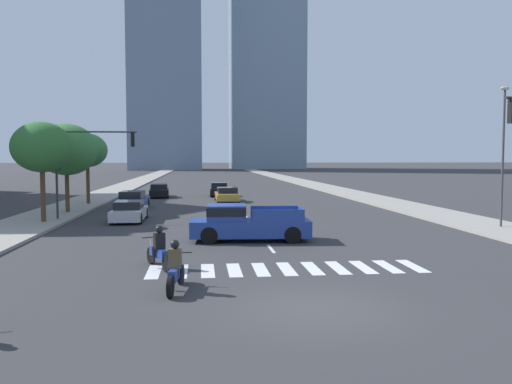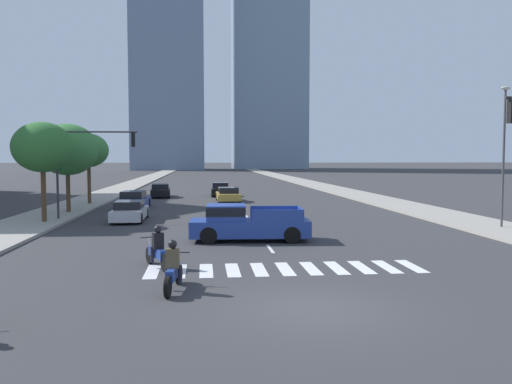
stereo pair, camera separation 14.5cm
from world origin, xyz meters
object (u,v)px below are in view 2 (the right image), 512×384
Objects in this scene: sedan_silver_2 at (130,212)px; street_lamp_east at (504,146)px; motorcycle_third at (173,271)px; pickup_truck at (244,223)px; sedan_black_3 at (160,191)px; sedan_black_0 at (220,190)px; motorcycle_trailing at (157,251)px; street_tree_third at (89,151)px; street_tree_nearest at (42,147)px; sedan_gold_4 at (228,195)px; traffic_signal_far at (88,154)px; sedan_blue_1 at (134,200)px; street_tree_second at (67,150)px.

sedan_silver_2 is 21.41m from street_lamp_east.
motorcycle_third is 0.48× the size of sedan_silver_2.
sedan_black_3 is (-6.00, 27.47, -0.21)m from pickup_truck.
motorcycle_trailing is at bearing 175.81° from sedan_black_0.
street_tree_third reaches higher than sedan_black_3.
street_tree_nearest is (-24.96, 4.81, -0.05)m from street_lamp_east.
street_lamp_east is (13.66, -19.43, 3.87)m from sedan_gold_4.
pickup_truck reaches higher than sedan_black_3.
street_tree_third is at bearing 145.90° from street_lamp_east.
street_lamp_east reaches higher than street_tree_third.
sedan_blue_1 is at bearing 77.35° from traffic_signal_far.
sedan_silver_2 is (-6.28, 8.21, -0.24)m from pickup_truck.
sedan_silver_2 is 0.80× the size of street_tree_nearest.
sedan_silver_2 is (-6.12, -20.21, -0.05)m from sedan_black_0.
sedan_blue_1 is 25.44m from street_lamp_east.
sedan_blue_1 is 8.04m from sedan_silver_2.
sedan_blue_1 reaches higher than sedan_silver_2.
motorcycle_third is at bearing -73.62° from street_tree_third.
sedan_silver_2 is at bearing 19.81° from motorcycle_third.
sedan_black_0 is at bearing -84.11° from sedan_black_3.
street_tree_second is at bearing -90.00° from street_tree_third.
motorcycle_third is 0.30× the size of street_lamp_east.
sedan_black_0 is at bearing -16.54° from sedan_silver_2.
sedan_black_3 is 0.64× the size of street_lamp_east.
sedan_black_3 is 8.44m from sedan_gold_4.
street_tree_nearest is at bearing 35.25° from motorcycle_third.
pickup_truck reaches higher than sedan_blue_1.
sedan_gold_4 is 0.77× the size of street_tree_nearest.
motorcycle_trailing and motorcycle_third have the same top height.
motorcycle_third is 17.42m from sedan_silver_2.
street_tree_third reaches higher than motorcycle_third.
street_lamp_east reaches higher than traffic_signal_far.
street_tree_nearest is (-5.00, -20.23, 3.81)m from sedan_black_3.
traffic_signal_far reaches higher than sedan_gold_4.
sedan_gold_4 is (0.30, 21.86, -0.24)m from pickup_truck.
street_tree_second is at bearing 146.74° from sedan_black_0.
traffic_signal_far is at bearing 157.79° from sedan_black_0.
street_tree_second is (-7.54, 18.32, 3.78)m from motorcycle_trailing.
motorcycle_trailing reaches higher than sedan_black_0.
street_tree_third is (0.00, 12.09, -0.02)m from street_tree_nearest.
motorcycle_trailing is 34.19m from sedan_black_0.
traffic_signal_far is 0.76× the size of street_lamp_east.
sedan_blue_1 is 0.80× the size of street_tree_second.
sedan_blue_1 reaches higher than sedan_gold_4.
traffic_signal_far is (-9.07, -13.18, 3.47)m from sedan_gold_4.
sedan_gold_4 is at bearing -25.45° from sedan_silver_2.
motorcycle_third is at bearing 76.06° from pickup_truck.
sedan_black_0 reaches higher than sedan_black_3.
sedan_silver_2 is 0.82× the size of traffic_signal_far.
street_lamp_east reaches higher than sedan_black_0.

